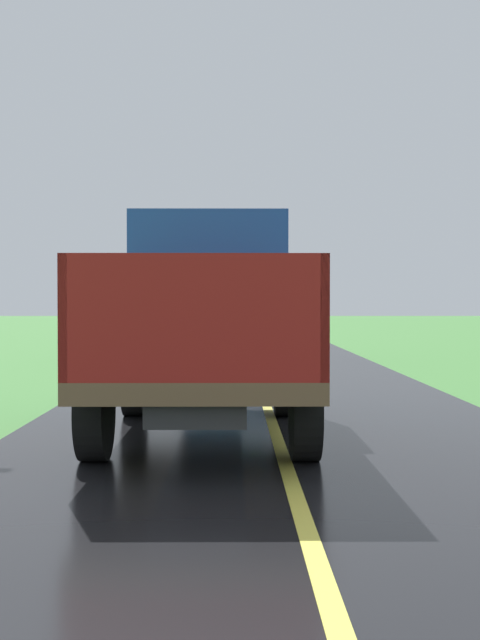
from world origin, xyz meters
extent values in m
cube|color=#2D2D30|center=(-0.84, 8.49, 0.68)|extent=(0.90, 5.51, 0.24)
cube|color=brown|center=(-0.84, 8.49, 0.88)|extent=(2.30, 5.80, 0.20)
cube|color=#1E479E|center=(-0.84, 10.44, 1.93)|extent=(2.10, 1.90, 1.90)
cube|color=black|center=(-0.84, 11.40, 2.26)|extent=(1.79, 0.02, 0.76)
cube|color=maroon|center=(-1.95, 7.52, 1.53)|extent=(0.08, 3.85, 1.10)
cube|color=maroon|center=(0.27, 7.52, 1.53)|extent=(0.08, 3.85, 1.10)
cube|color=maroon|center=(-0.84, 5.63, 1.53)|extent=(2.30, 0.08, 1.10)
cube|color=maroon|center=(-0.84, 9.40, 1.53)|extent=(2.30, 0.08, 1.10)
cylinder|color=black|center=(-1.89, 10.29, 0.58)|extent=(0.28, 1.00, 1.00)
cylinder|color=black|center=(0.21, 10.29, 0.58)|extent=(0.28, 1.00, 1.00)
cylinder|color=black|center=(-1.89, 6.90, 0.58)|extent=(0.28, 1.00, 1.00)
cylinder|color=black|center=(0.21, 6.90, 0.58)|extent=(0.28, 1.00, 1.00)
ellipsoid|color=#89C629|center=(-0.10, 7.16, 1.17)|extent=(0.58, 0.56, 0.36)
ellipsoid|color=#80BB29|center=(-1.61, 8.41, 1.78)|extent=(0.45, 0.41, 0.39)
ellipsoid|color=#8EB92F|center=(-0.72, 8.50, 1.17)|extent=(0.41, 0.47, 0.36)
ellipsoid|color=#90B02A|center=(-1.42, 6.06, 1.50)|extent=(0.49, 0.58, 0.52)
ellipsoid|color=#89B836|center=(-1.57, 6.72, 1.20)|extent=(0.45, 0.55, 0.40)
ellipsoid|color=#82C12C|center=(-1.08, 6.97, 1.15)|extent=(0.51, 0.53, 0.41)
ellipsoid|color=#91B625|center=(-1.53, 6.73, 1.80)|extent=(0.52, 0.59, 0.37)
ellipsoid|color=#86C633|center=(-0.92, 7.80, 1.80)|extent=(0.46, 0.50, 0.51)
cube|color=#2D2D30|center=(-0.61, 22.76, 0.68)|extent=(0.90, 5.51, 0.24)
cube|color=brown|center=(-0.61, 22.76, 0.88)|extent=(2.30, 5.80, 0.20)
cube|color=#197A4C|center=(-0.61, 24.71, 1.93)|extent=(2.10, 1.90, 1.90)
cube|color=black|center=(-0.61, 25.67, 2.26)|extent=(1.79, 0.02, 0.76)
cube|color=#2D517F|center=(-1.72, 21.79, 1.53)|extent=(0.08, 3.85, 1.10)
cube|color=#2D517F|center=(0.50, 21.79, 1.53)|extent=(0.08, 3.85, 1.10)
cube|color=#2D517F|center=(-0.61, 19.90, 1.53)|extent=(2.30, 0.08, 1.10)
cube|color=#2D517F|center=(-0.61, 23.67, 1.53)|extent=(2.30, 0.08, 1.10)
cylinder|color=black|center=(-1.66, 24.56, 0.58)|extent=(0.28, 1.00, 1.00)
cylinder|color=black|center=(0.44, 24.56, 0.58)|extent=(0.28, 1.00, 1.00)
cylinder|color=black|center=(-1.66, 21.17, 0.58)|extent=(0.28, 1.00, 1.00)
cylinder|color=black|center=(0.44, 21.17, 0.58)|extent=(0.28, 1.00, 1.00)
ellipsoid|color=#97C622|center=(-0.94, 22.45, 1.46)|extent=(0.41, 0.42, 0.41)
ellipsoid|color=#82BD31|center=(-0.15, 20.51, 1.76)|extent=(0.49, 0.64, 0.38)
ellipsoid|color=#80B423|center=(0.20, 22.12, 1.49)|extent=(0.42, 0.45, 0.44)
ellipsoid|color=#92B729|center=(-0.46, 20.62, 1.51)|extent=(0.47, 0.52, 0.49)
ellipsoid|color=#8AC036|center=(-0.03, 20.35, 1.13)|extent=(0.46, 0.42, 0.45)
ellipsoid|color=#8FBE31|center=(-1.17, 20.31, 1.49)|extent=(0.55, 0.50, 0.37)
ellipsoid|color=#7FBC37|center=(-0.24, 21.14, 1.51)|extent=(0.43, 0.55, 0.48)
ellipsoid|color=#95AF26|center=(-0.71, 22.81, 1.45)|extent=(0.53, 0.56, 0.38)
ellipsoid|color=#97AE31|center=(-0.22, 20.88, 1.13)|extent=(0.44, 0.53, 0.48)
ellipsoid|color=#8DB82E|center=(-1.35, 21.48, 1.15)|extent=(0.49, 0.58, 0.51)
camera|label=1|loc=(-0.51, -1.62, 1.67)|focal=48.01mm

